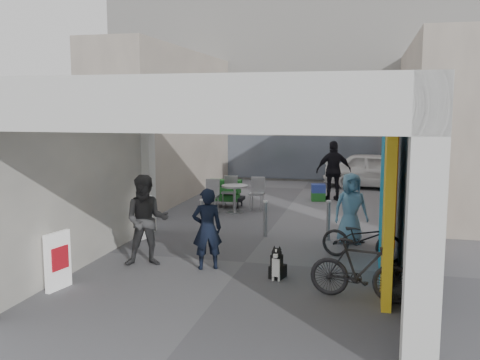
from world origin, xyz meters
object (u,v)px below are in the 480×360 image
(bicycle_rear, at_px, (361,270))
(man_with_dog, at_px, (207,229))
(produce_stand, at_px, (224,196))
(man_crates, at_px, (334,171))
(bicycle_front, at_px, (362,238))
(cafe_set, at_px, (233,199))
(man_back_turned, at_px, (147,220))
(man_elderly, at_px, (351,208))
(white_van, at_px, (379,170))
(border_collie, at_px, (277,266))

(bicycle_rear, bearing_deg, man_with_dog, 79.88)
(produce_stand, height_order, man_crates, man_crates)
(produce_stand, xyz_separation_m, bicycle_rear, (4.31, -7.37, 0.17))
(bicycle_front, bearing_deg, cafe_set, 54.64)
(man_back_turned, height_order, man_elderly, man_back_turned)
(produce_stand, bearing_deg, man_with_dog, -73.68)
(produce_stand, xyz_separation_m, bicycle_front, (4.31, -5.00, 0.12))
(produce_stand, distance_m, man_with_dog, 6.52)
(man_elderly, distance_m, man_crates, 5.68)
(man_with_dog, height_order, bicycle_rear, man_with_dog)
(bicycle_front, relative_size, white_van, 0.42)
(bicycle_front, bearing_deg, man_with_dog, 128.45)
(white_van, bearing_deg, man_elderly, -175.89)
(bicycle_rear, bearing_deg, bicycle_front, 9.20)
(cafe_set, distance_m, produce_stand, 0.73)
(produce_stand, distance_m, bicycle_front, 6.60)
(cafe_set, xyz_separation_m, man_crates, (2.82, 2.50, 0.65))
(man_back_turned, bearing_deg, bicycle_rear, -33.21)
(produce_stand, distance_m, bicycle_rear, 8.54)
(border_collie, xyz_separation_m, bicycle_rear, (1.49, -0.71, 0.25))
(cafe_set, xyz_separation_m, border_collie, (2.37, -6.08, -0.10))
(man_with_dog, bearing_deg, bicycle_rear, 135.97)
(man_back_turned, distance_m, bicycle_rear, 4.26)
(man_with_dog, bearing_deg, bicycle_front, -179.79)
(man_elderly, bearing_deg, bicycle_rear, -107.39)
(cafe_set, bearing_deg, bicycle_rear, -60.39)
(man_back_turned, relative_size, white_van, 0.44)
(man_back_turned, height_order, bicycle_rear, man_back_turned)
(man_elderly, distance_m, bicycle_rear, 3.68)
(man_elderly, height_order, white_van, man_elderly)
(man_back_turned, xyz_separation_m, bicycle_rear, (4.13, -0.97, -0.40))
(man_with_dog, bearing_deg, man_crates, -127.43)
(cafe_set, height_order, man_back_turned, man_back_turned)
(cafe_set, distance_m, bicycle_rear, 7.81)
(border_collie, height_order, white_van, white_van)
(produce_stand, bearing_deg, bicycle_front, -45.41)
(man_crates, bearing_deg, white_van, -132.36)
(bicycle_rear, bearing_deg, cafe_set, 38.81)
(man_with_dog, relative_size, bicycle_rear, 0.95)
(man_crates, xyz_separation_m, white_van, (1.51, 3.08, -0.31))
(man_with_dog, xyz_separation_m, man_crates, (1.87, 8.27, 0.21))
(man_back_turned, bearing_deg, white_van, 48.06)
(man_with_dog, relative_size, man_back_turned, 0.88)
(produce_stand, bearing_deg, white_van, 50.10)
(man_elderly, distance_m, bicycle_front, 1.37)
(bicycle_front, bearing_deg, man_crates, 22.05)
(man_elderly, bearing_deg, man_back_turned, -166.95)
(bicycle_front, bearing_deg, white_van, 10.83)
(cafe_set, relative_size, white_van, 0.40)
(border_collie, height_order, man_with_dog, man_with_dog)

